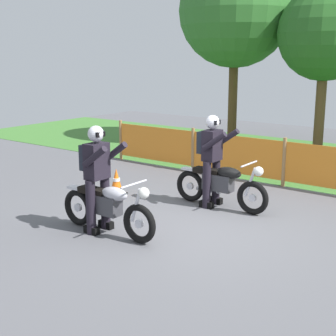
{
  "coord_description": "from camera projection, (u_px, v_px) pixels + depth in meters",
  "views": [
    {
      "loc": [
        4.06,
        -6.41,
        2.74
      ],
      "look_at": [
        -0.67,
        -0.09,
        0.9
      ],
      "focal_mm": 52.15,
      "sensor_mm": 36.0,
      "label": 1
    }
  ],
  "objects": [
    {
      "name": "motorcycle_trailing",
      "position": [
        108.0,
        207.0,
        7.56
      ],
      "size": [
        1.92,
        0.56,
        0.91
      ],
      "rotation": [
        0.0,
        0.0,
        -0.0
      ],
      "color": "black",
      "rests_on": "ground"
    },
    {
      "name": "tree_near_left",
      "position": [
        325.0,
        34.0,
        13.18
      ],
      "size": [
        2.58,
        2.58,
        4.6
      ],
      "color": "brown",
      "rests_on": "ground"
    },
    {
      "name": "motorcycle_lead",
      "position": [
        221.0,
        184.0,
        8.86
      ],
      "size": [
        1.92,
        0.57,
        0.91
      ],
      "rotation": [
        0.0,
        0.0,
        -0.0
      ],
      "color": "black",
      "rests_on": "ground"
    },
    {
      "name": "rider_trailing",
      "position": [
        97.0,
        173.0,
        7.56
      ],
      "size": [
        0.67,
        0.54,
        1.69
      ],
      "rotation": [
        0.0,
        0.0,
        -0.0
      ],
      "color": "black",
      "rests_on": "ground"
    },
    {
      "name": "traffic_cone",
      "position": [
        116.0,
        182.0,
        9.75
      ],
      "size": [
        0.32,
        0.32,
        0.53
      ],
      "color": "black",
      "rests_on": "ground"
    },
    {
      "name": "ground",
      "position": [
        204.0,
        227.0,
        7.99
      ],
      "size": [
        24.0,
        24.0,
        0.02
      ],
      "primitive_type": "cube",
      "color": "#5B5B60"
    },
    {
      "name": "grass_verge",
      "position": [
        329.0,
        163.0,
        12.65
      ],
      "size": [
        24.0,
        5.74,
        0.01
      ],
      "primitive_type": "cube",
      "color": "#427A33",
      "rests_on": "ground"
    },
    {
      "name": "rider_lead",
      "position": [
        212.0,
        155.0,
        8.86
      ],
      "size": [
        0.67,
        0.54,
        1.69
      ],
      "rotation": [
        0.0,
        0.0,
        -0.0
      ],
      "color": "black",
      "rests_on": "ground"
    },
    {
      "name": "tree_leftmost",
      "position": [
        235.0,
        11.0,
        14.64
      ],
      "size": [
        3.42,
        3.42,
        5.75
      ],
      "color": "brown",
      "rests_on": "ground"
    },
    {
      "name": "barrier_fence",
      "position": [
        284.0,
        161.0,
        10.29
      ],
      "size": [
        9.35,
        0.08,
        1.05
      ],
      "color": "#997547",
      "rests_on": "ground"
    }
  ]
}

